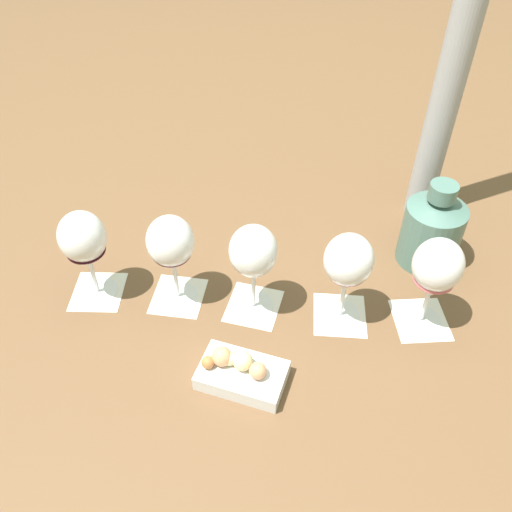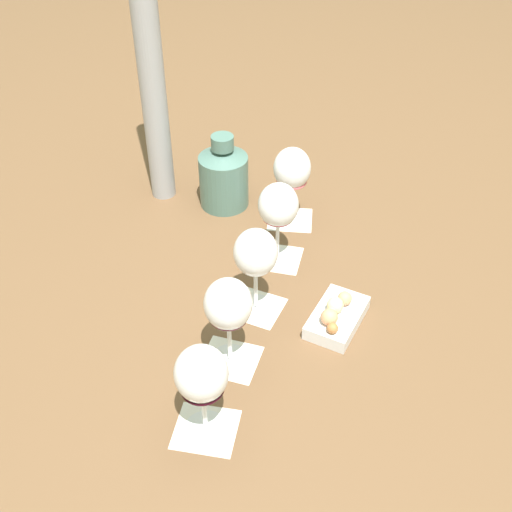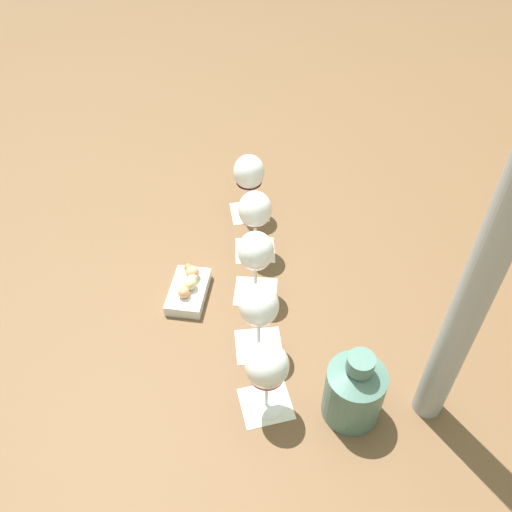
{
  "view_description": "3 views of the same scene",
  "coord_description": "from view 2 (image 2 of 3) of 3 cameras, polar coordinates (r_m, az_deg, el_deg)",
  "views": [
    {
      "loc": [
        0.19,
        0.62,
        0.74
      ],
      "look_at": [
        0.0,
        0.0,
        0.13
      ],
      "focal_mm": 38.0,
      "sensor_mm": 36.0,
      "label": 1
    },
    {
      "loc": [
        0.89,
        -0.12,
        0.87
      ],
      "look_at": [
        0.0,
        0.0,
        0.13
      ],
      "focal_mm": 45.0,
      "sensor_mm": 36.0,
      "label": 2
    },
    {
      "loc": [
        -0.75,
        0.39,
        0.97
      ],
      "look_at": [
        0.0,
        0.0,
        0.13
      ],
      "focal_mm": 38.0,
      "sensor_mm": 36.0,
      "label": 3
    }
  ],
  "objects": [
    {
      "name": "tasting_card_4",
      "position": [
        1.06,
        -4.48,
        -15.1
      ],
      "size": [
        0.12,
        0.12,
        0.0
      ],
      "color": "silver",
      "rests_on": "ground_plane"
    },
    {
      "name": "wine_glass_3",
      "position": [
        1.06,
        -2.48,
        -4.65
      ],
      "size": [
        0.08,
        0.08,
        0.18
      ],
      "color": "white",
      "rests_on": "tasting_card_3"
    },
    {
      "name": "tasting_card_0",
      "position": [
        1.46,
        3.04,
        3.27
      ],
      "size": [
        0.11,
        0.12,
        0.0
      ],
      "color": "silver",
      "rests_on": "ground_plane"
    },
    {
      "name": "tasting_card_2",
      "position": [
        1.24,
        0.19,
        -4.53
      ],
      "size": [
        0.13,
        0.13,
        0.0
      ],
      "color": "silver",
      "rests_on": "ground_plane"
    },
    {
      "name": "tasting_card_3",
      "position": [
        1.15,
        -2.3,
        -9.17
      ],
      "size": [
        0.13,
        0.13,
        0.0
      ],
      "color": "silver",
      "rests_on": "ground_plane"
    },
    {
      "name": "wine_glass_0",
      "position": [
        1.39,
        3.22,
        7.5
      ],
      "size": [
        0.08,
        0.08,
        0.18
      ],
      "color": "white",
      "rests_on": "tasting_card_0"
    },
    {
      "name": "snack_dish",
      "position": [
        1.21,
        7.15,
        -5.29
      ],
      "size": [
        0.16,
        0.15,
        0.06
      ],
      "color": "silver",
      "rests_on": "ground_plane"
    },
    {
      "name": "ceramic_vase",
      "position": [
        1.48,
        -2.89,
        7.17
      ],
      "size": [
        0.11,
        0.11,
        0.18
      ],
      "color": "#4C7066",
      "rests_on": "ground_plane"
    },
    {
      "name": "umbrella_pole",
      "position": [
        1.39,
        -9.7,
        19.06
      ],
      "size": [
        0.06,
        0.06,
        0.78
      ],
      "color": "#99999E",
      "rests_on": "ground_plane"
    },
    {
      "name": "wine_glass_4",
      "position": [
        0.96,
        -4.86,
        -10.7
      ],
      "size": [
        0.08,
        0.08,
        0.18
      ],
      "color": "white",
      "rests_on": "tasting_card_4"
    },
    {
      "name": "wine_glass_2",
      "position": [
        1.16,
        0.2,
        -0.03
      ],
      "size": [
        0.08,
        0.08,
        0.18
      ],
      "color": "white",
      "rests_on": "tasting_card_2"
    },
    {
      "name": "tasting_card_1",
      "position": [
        1.35,
        1.88,
        -0.17
      ],
      "size": [
        0.12,
        0.13,
        0.0
      ],
      "color": "silver",
      "rests_on": "ground_plane"
    },
    {
      "name": "wine_glass_1",
      "position": [
        1.28,
        1.99,
        4.2
      ],
      "size": [
        0.08,
        0.08,
        0.18
      ],
      "color": "white",
      "rests_on": "tasting_card_1"
    },
    {
      "name": "ground_plane",
      "position": [
        1.25,
        -0.07,
        -4.38
      ],
      "size": [
        8.0,
        8.0,
        0.0
      ],
      "primitive_type": "plane",
      "color": "brown"
    }
  ]
}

